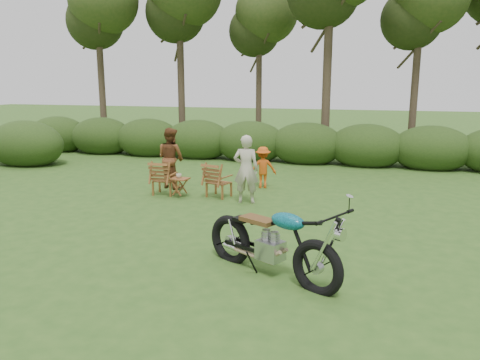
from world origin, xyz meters
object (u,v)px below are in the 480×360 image
(side_table, at_px, (180,188))
(child, at_px, (263,188))
(adult_b, at_px, (172,188))
(adult_a, at_px, (246,203))
(cup, at_px, (179,176))
(lawn_chair_right, at_px, (219,197))
(motorcycle, at_px, (270,274))
(lawn_chair_left, at_px, (165,194))

(side_table, relative_size, child, 0.43)
(child, bearing_deg, adult_b, -3.98)
(adult_a, bearing_deg, cup, -12.09)
(lawn_chair_right, bearing_deg, adult_a, 170.66)
(motorcycle, bearing_deg, child, 132.06)
(side_table, bearing_deg, adult_a, -3.12)
(motorcycle, relative_size, lawn_chair_right, 2.71)
(cup, xyz_separation_m, adult_a, (1.73, -0.13, -0.52))
(motorcycle, bearing_deg, adult_a, 137.91)
(side_table, distance_m, child, 2.30)
(adult_a, height_order, child, adult_a)
(motorcycle, bearing_deg, lawn_chair_left, 158.91)
(lawn_chair_right, height_order, child, child)
(cup, bearing_deg, adult_b, 124.76)
(side_table, bearing_deg, motorcycle, -51.50)
(motorcycle, relative_size, side_table, 4.92)
(motorcycle, distance_m, child, 5.64)
(cup, bearing_deg, adult_a, -4.16)
(lawn_chair_left, distance_m, child, 2.58)
(motorcycle, xyz_separation_m, lawn_chair_right, (-2.21, 4.20, 0.00))
(lawn_chair_right, relative_size, adult_b, 0.53)
(lawn_chair_left, relative_size, adult_a, 0.54)
(adult_b, bearing_deg, side_table, 146.75)
(cup, height_order, adult_a, adult_a)
(lawn_chair_left, bearing_deg, adult_b, -79.53)
(motorcycle, xyz_separation_m, cup, (-3.16, 3.96, 0.52))
(lawn_chair_left, height_order, cup, cup)
(lawn_chair_left, distance_m, adult_b, 0.76)
(lawn_chair_right, relative_size, cup, 6.31)
(child, bearing_deg, motorcycle, 84.71)
(lawn_chair_right, relative_size, lawn_chair_left, 1.00)
(side_table, height_order, child, child)
(adult_b, bearing_deg, cup, 146.43)
(lawn_chair_right, distance_m, adult_a, 0.86)
(lawn_chair_left, distance_m, cup, 0.68)
(lawn_chair_right, bearing_deg, adult_b, -6.01)
(motorcycle, height_order, cup, motorcycle)
(side_table, distance_m, adult_b, 1.09)
(adult_a, distance_m, adult_b, 2.50)
(motorcycle, distance_m, cup, 5.09)
(adult_a, xyz_separation_m, adult_b, (-2.31, 0.96, 0.00))
(lawn_chair_right, relative_size, side_table, 1.82)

